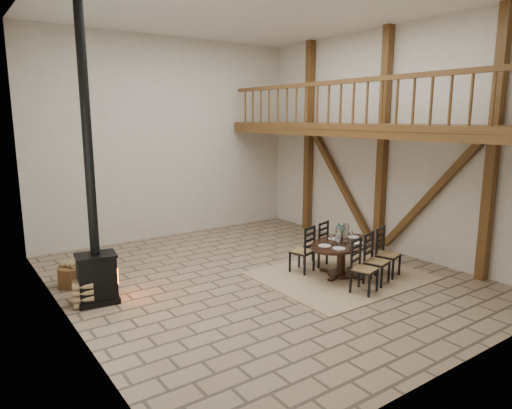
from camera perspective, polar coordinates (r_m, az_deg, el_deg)
ground at (r=8.93m, az=0.64°, el=-9.07°), size 8.00×8.00×0.00m
room_shell at (r=9.14m, az=6.85°, el=10.60°), size 7.02×8.02×5.01m
rug at (r=9.13m, az=10.53°, el=-8.74°), size 3.00×2.50×0.02m
dining_table at (r=8.97m, az=11.16°, el=-6.61°), size 1.91×2.10×1.06m
wood_stove at (r=7.88m, az=-19.57°, el=-3.85°), size 0.71×0.59×5.00m
log_basket at (r=9.10m, az=-21.83°, el=-8.17°), size 0.55×0.55×0.46m
log_stack at (r=8.07m, az=-20.75°, el=-10.40°), size 0.39×0.39×0.43m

